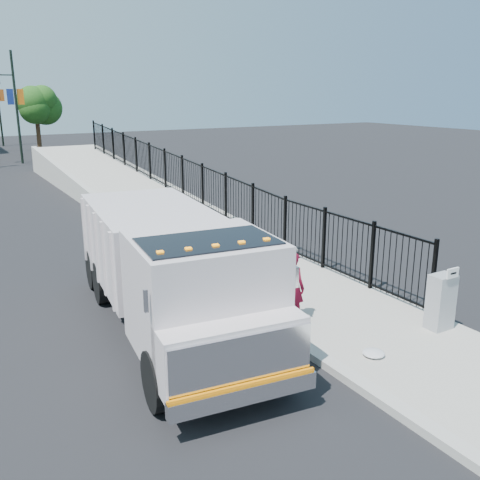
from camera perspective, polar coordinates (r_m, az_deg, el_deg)
ground at (r=12.78m, az=1.92°, el=-8.51°), size 120.00×120.00×0.00m
sidewalk at (r=12.45m, az=14.60°, el=-9.41°), size 3.55×12.00×0.12m
curb at (r=11.27m, az=7.47°, el=-11.66°), size 0.30×12.00×0.16m
ramp at (r=27.66m, az=-12.20°, el=4.40°), size 3.95×24.06×3.19m
iron_fence at (r=24.33m, az=-6.11°, el=5.31°), size 0.10×28.00×1.80m
truck at (r=11.69m, az=-7.35°, el=-2.82°), size 3.43×8.28×2.76m
worker at (r=12.23m, az=5.66°, el=-4.96°), size 0.56×0.69×1.64m
utility_cabinet at (r=12.64m, az=20.63°, el=-6.19°), size 0.55×0.40×1.25m
arrow_sign at (r=12.27m, az=21.74°, el=-3.30°), size 0.35×0.04×0.22m
debris at (r=11.22m, az=14.06°, el=-11.62°), size 0.45×0.45×0.11m
light_pole_1 at (r=43.05m, az=-23.18°, el=13.28°), size 3.78×0.22×8.00m
tree_1 at (r=48.61m, az=-20.95°, el=13.14°), size 2.59×2.59×5.30m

